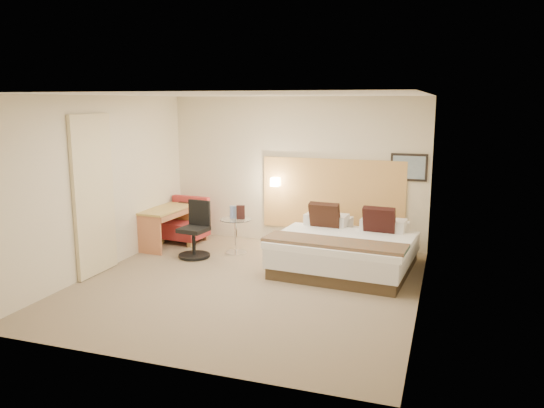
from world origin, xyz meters
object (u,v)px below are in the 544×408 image
(bed, at_px, (346,249))
(side_table, at_px, (236,234))
(lounge_chair, at_px, (185,224))
(desk, at_px, (167,217))
(desk_chair, at_px, (195,234))

(bed, xyz_separation_m, side_table, (-1.99, 0.28, 0.02))
(lounge_chair, height_order, desk, lounge_chair)
(side_table, bearing_deg, desk_chair, -143.90)
(lounge_chair, xyz_separation_m, desk, (-0.12, -0.46, 0.23))
(desk_chair, bearing_deg, bed, 3.11)
(bed, distance_m, desk_chair, 2.56)
(bed, relative_size, desk_chair, 2.31)
(bed, bearing_deg, side_table, 172.03)
(desk, relative_size, desk_chair, 1.24)
(bed, relative_size, side_table, 3.15)
(lounge_chair, distance_m, side_table, 1.31)
(side_table, bearing_deg, desk, -179.78)
(side_table, bearing_deg, bed, -7.97)
(side_table, bearing_deg, lounge_chair, 159.49)
(bed, relative_size, lounge_chair, 2.58)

